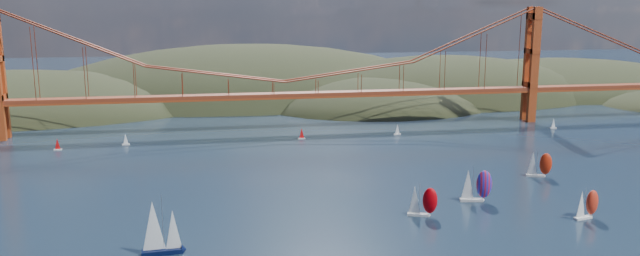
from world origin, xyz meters
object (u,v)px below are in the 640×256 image
at_px(sloop_navy, 159,228).
at_px(racer_1, 586,204).
at_px(racer_rwb, 476,185).
at_px(racer_3, 539,164).
at_px(racer_0, 422,201).

xyz_separation_m(sloop_navy, racer_1, (110.76, 4.72, -2.18)).
bearing_deg(racer_1, sloop_navy, 168.47).
bearing_deg(racer_rwb, racer_1, -29.44).
bearing_deg(racer_1, racer_3, 64.02).
relative_size(racer_0, racer_rwb, 0.87).
bearing_deg(racer_3, racer_rwb, -127.51).
distance_m(sloop_navy, racer_1, 110.88).
height_order(sloop_navy, racer_0, sloop_navy).
distance_m(racer_0, racer_rwb, 21.81).
xyz_separation_m(racer_0, racer_1, (42.73, -9.68, -0.22)).
height_order(sloop_navy, racer_1, sloop_navy).
bearing_deg(racer_0, sloop_navy, -147.90).
relative_size(sloop_navy, racer_3, 1.54).
bearing_deg(sloop_navy, racer_0, 6.98).
height_order(racer_0, racer_rwb, racer_rwb).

